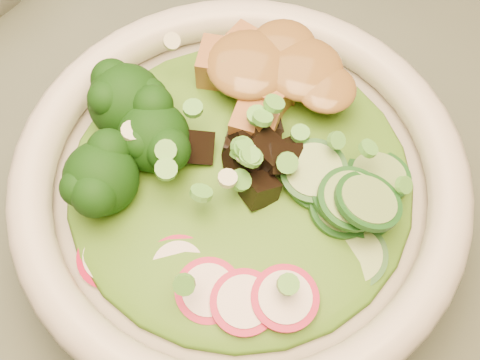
# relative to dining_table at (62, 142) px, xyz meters

# --- Properties ---
(floor) EXTENTS (4.00, 4.00, 0.00)m
(floor) POSITION_rel_dining_table_xyz_m (0.00, 0.00, -0.64)
(floor) COLOR brown
(floor) RESTS_ON ground
(dining_table) EXTENTS (1.20, 0.80, 0.75)m
(dining_table) POSITION_rel_dining_table_xyz_m (0.00, 0.00, 0.00)
(dining_table) COLOR black
(dining_table) RESTS_ON ground
(salad_bowl) EXTENTS (0.29, 0.29, 0.08)m
(salad_bowl) POSITION_rel_dining_table_xyz_m (0.20, -0.08, 0.16)
(salad_bowl) COLOR silver
(salad_bowl) RESTS_ON dining_table
(lettuce_bed) EXTENTS (0.22, 0.22, 0.03)m
(lettuce_bed) POSITION_rel_dining_table_xyz_m (0.20, -0.08, 0.18)
(lettuce_bed) COLOR #316615
(lettuce_bed) RESTS_ON salad_bowl
(broccoli_florets) EXTENTS (0.10, 0.09, 0.05)m
(broccoli_florets) POSITION_rel_dining_table_xyz_m (0.14, -0.08, 0.20)
(broccoli_florets) COLOR black
(broccoli_florets) RESTS_ON salad_bowl
(radish_slices) EXTENTS (0.12, 0.06, 0.02)m
(radish_slices) POSITION_rel_dining_table_xyz_m (0.21, -0.15, 0.18)
(radish_slices) COLOR #AB0D33
(radish_slices) RESTS_ON salad_bowl
(cucumber_slices) EXTENTS (0.09, 0.09, 0.04)m
(cucumber_slices) POSITION_rel_dining_table_xyz_m (0.27, -0.08, 0.19)
(cucumber_slices) COLOR #7BA75D
(cucumber_slices) RESTS_ON salad_bowl
(mushroom_heap) EXTENTS (0.09, 0.09, 0.04)m
(mushroom_heap) POSITION_rel_dining_table_xyz_m (0.20, -0.07, 0.19)
(mushroom_heap) COLOR black
(mushroom_heap) RESTS_ON salad_bowl
(tofu_cubes) EXTENTS (0.11, 0.08, 0.04)m
(tofu_cubes) POSITION_rel_dining_table_xyz_m (0.20, -0.01, 0.19)
(tofu_cubes) COLOR brown
(tofu_cubes) RESTS_ON salad_bowl
(peanut_sauce) EXTENTS (0.08, 0.06, 0.02)m
(peanut_sauce) POSITION_rel_dining_table_xyz_m (0.20, -0.01, 0.21)
(peanut_sauce) COLOR brown
(peanut_sauce) RESTS_ON tofu_cubes
(scallion_garnish) EXTENTS (0.21, 0.21, 0.03)m
(scallion_garnish) POSITION_rel_dining_table_xyz_m (0.20, -0.08, 0.20)
(scallion_garnish) COLOR #54AC3D
(scallion_garnish) RESTS_ON salad_bowl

